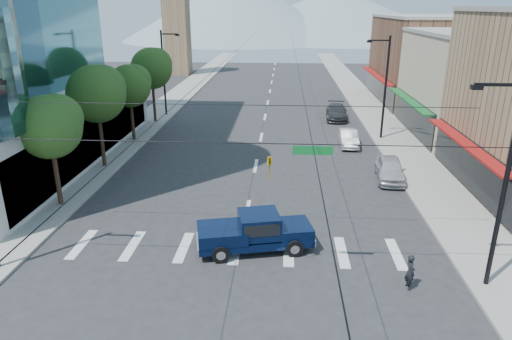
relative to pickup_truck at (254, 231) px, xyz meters
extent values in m
plane|color=#28282B|center=(-0.72, -1.55, -1.00)|extent=(160.00, 160.00, 0.00)
cube|color=gray|center=(-12.72, 38.45, -0.92)|extent=(4.00, 120.00, 0.15)
cube|color=gray|center=(11.28, 38.45, -0.92)|extent=(4.00, 120.00, 0.15)
cube|color=tan|center=(19.28, 22.45, 3.50)|extent=(12.00, 14.00, 9.00)
cube|color=brown|center=(19.28, 38.45, 4.00)|extent=(12.00, 18.00, 10.00)
cube|color=#8C6B4C|center=(-17.22, 60.45, 8.00)|extent=(4.00, 4.00, 18.00)
cone|color=gray|center=(-15.72, 148.45, 10.00)|extent=(80.00, 80.00, 22.00)
cone|color=gray|center=(19.28, 158.45, 8.00)|extent=(90.00, 90.00, 18.00)
cylinder|color=black|center=(-11.92, 4.45, 1.28)|extent=(0.28, 0.28, 4.55)
sphere|color=#254918|center=(-11.92, 4.45, 3.88)|extent=(3.64, 3.64, 3.64)
sphere|color=#254918|center=(-11.52, 4.75, 4.28)|extent=(2.86, 2.86, 2.86)
cylinder|color=black|center=(-11.92, 11.45, 1.56)|extent=(0.28, 0.28, 5.11)
sphere|color=#254918|center=(-11.92, 11.45, 4.48)|extent=(4.09, 4.09, 4.09)
sphere|color=#254918|center=(-11.52, 11.75, 4.88)|extent=(3.21, 3.21, 3.21)
cylinder|color=black|center=(-11.92, 18.45, 1.28)|extent=(0.28, 0.28, 4.55)
sphere|color=#254918|center=(-11.92, 18.45, 3.88)|extent=(3.64, 3.64, 3.64)
sphere|color=#254918|center=(-11.52, 18.75, 4.28)|extent=(2.86, 2.86, 2.86)
cylinder|color=black|center=(-11.92, 25.45, 1.56)|extent=(0.28, 0.28, 5.11)
sphere|color=#254918|center=(-11.92, 25.45, 4.48)|extent=(4.09, 4.09, 4.09)
sphere|color=#254918|center=(-11.52, 25.75, 4.88)|extent=(3.21, 3.21, 3.21)
cylinder|color=black|center=(10.08, -2.55, 3.50)|extent=(0.20, 0.20, 9.00)
cylinder|color=black|center=(-0.72, -2.55, 5.20)|extent=(21.60, 0.04, 0.04)
imported|color=gold|center=(0.78, -2.55, 4.15)|extent=(0.16, 0.20, 1.00)
cube|color=#0C6626|center=(2.48, -2.55, 4.95)|extent=(1.60, 0.06, 0.35)
cylinder|color=black|center=(-11.52, 28.45, 3.50)|extent=(0.20, 0.20, 9.00)
cube|color=black|center=(-10.62, 28.45, 7.60)|extent=(1.80, 0.12, 0.12)
cube|color=black|center=(-9.82, 28.45, 7.50)|extent=(0.40, 0.25, 0.18)
cylinder|color=black|center=(10.08, 20.45, 3.50)|extent=(0.20, 0.20, 9.00)
cube|color=black|center=(9.18, 20.45, 7.60)|extent=(1.80, 0.12, 0.12)
cube|color=black|center=(8.38, 20.45, 7.50)|extent=(0.40, 0.25, 0.18)
cube|color=black|center=(0.02, 0.00, -0.44)|extent=(5.84, 3.18, 0.35)
cube|color=black|center=(1.94, 0.44, -0.04)|extent=(1.99, 2.22, 0.55)
cube|color=black|center=(0.22, 0.05, 0.36)|extent=(2.28, 2.24, 1.11)
cube|color=black|center=(0.22, 0.05, 0.46)|extent=(2.09, 2.22, 0.60)
cube|color=black|center=(-1.55, -0.35, 0.01)|extent=(2.70, 2.47, 0.65)
cube|color=silver|center=(2.72, 0.62, -0.44)|extent=(0.54, 1.89, 0.35)
cube|color=silver|center=(-2.68, -0.61, -0.44)|extent=(0.54, 1.89, 0.30)
cylinder|color=black|center=(1.95, -0.54, -0.57)|extent=(0.89, 0.48, 0.85)
cylinder|color=black|center=(1.53, 1.33, -0.57)|extent=(0.89, 0.48, 0.85)
cylinder|color=black|center=(-1.49, -1.32, -0.57)|extent=(0.89, 0.48, 0.85)
cylinder|color=black|center=(-1.91, 0.55, -0.57)|extent=(0.89, 0.48, 0.85)
imported|color=black|center=(6.76, -2.87, -0.21)|extent=(0.45, 0.62, 1.58)
imported|color=silver|center=(8.68, 10.14, -0.22)|extent=(2.26, 4.69, 1.55)
imported|color=silver|center=(6.88, 18.21, -0.31)|extent=(1.54, 4.17, 1.36)
imported|color=#343437|center=(6.88, 28.04, -0.23)|extent=(2.50, 5.40, 1.53)
camera|label=1|loc=(1.31, -19.81, 10.31)|focal=32.00mm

